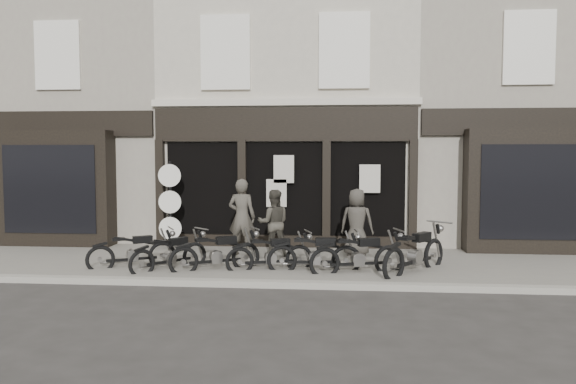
# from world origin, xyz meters

# --- Properties ---
(ground_plane) EXTENTS (90.00, 90.00, 0.00)m
(ground_plane) POSITION_xyz_m (0.00, 0.00, 0.00)
(ground_plane) COLOR #2D2B28
(ground_plane) RESTS_ON ground
(pavement) EXTENTS (30.00, 4.20, 0.12)m
(pavement) POSITION_xyz_m (0.00, 0.90, 0.06)
(pavement) COLOR slate
(pavement) RESTS_ON ground_plane
(kerb) EXTENTS (30.00, 0.25, 0.13)m
(kerb) POSITION_xyz_m (0.00, -1.25, 0.07)
(kerb) COLOR gray
(kerb) RESTS_ON ground_plane
(central_building) EXTENTS (7.30, 6.22, 8.34)m
(central_building) POSITION_xyz_m (0.00, 5.95, 4.08)
(central_building) COLOR beige
(central_building) RESTS_ON ground
(neighbour_left) EXTENTS (5.60, 6.73, 8.34)m
(neighbour_left) POSITION_xyz_m (-6.35, 5.90, 4.04)
(neighbour_left) COLOR gray
(neighbour_left) RESTS_ON ground
(neighbour_right) EXTENTS (5.60, 6.73, 8.34)m
(neighbour_right) POSITION_xyz_m (6.35, 5.90, 4.04)
(neighbour_right) COLOR gray
(neighbour_right) RESTS_ON ground
(motorcycle_0) EXTENTS (1.83, 1.19, 0.96)m
(motorcycle_0) POSITION_xyz_m (-3.17, -0.00, 0.38)
(motorcycle_0) COLOR black
(motorcycle_0) RESTS_ON ground
(motorcycle_1) EXTENTS (1.47, 1.63, 0.95)m
(motorcycle_1) POSITION_xyz_m (-2.26, -0.16, 0.38)
(motorcycle_1) COLOR black
(motorcycle_1) RESTS_ON ground
(motorcycle_2) EXTENTS (1.91, 1.24, 1.00)m
(motorcycle_2) POSITION_xyz_m (-1.21, -0.13, 0.40)
(motorcycle_2) COLOR black
(motorcycle_2) RESTS_ON ground
(motorcycle_3) EXTENTS (1.90, 0.90, 0.95)m
(motorcycle_3) POSITION_xyz_m (-0.01, -0.01, 0.38)
(motorcycle_3) COLOR black
(motorcycle_3) RESTS_ON ground
(motorcycle_4) EXTENTS (2.08, 0.57, 1.00)m
(motorcycle_4) POSITION_xyz_m (0.98, -0.04, 0.40)
(motorcycle_4) COLOR black
(motorcycle_4) RESTS_ON ground
(motorcycle_5) EXTENTS (2.07, 0.93, 1.02)m
(motorcycle_5) POSITION_xyz_m (1.91, -0.18, 0.41)
(motorcycle_5) COLOR black
(motorcycle_5) RESTS_ON ground
(motorcycle_6) EXTENTS (1.71, 1.99, 1.13)m
(motorcycle_6) POSITION_xyz_m (3.14, 0.01, 0.45)
(motorcycle_6) COLOR black
(motorcycle_6) RESTS_ON ground
(man_left) EXTENTS (0.76, 0.56, 1.92)m
(man_left) POSITION_xyz_m (-0.94, 1.59, 1.08)
(man_left) COLOR #454139
(man_left) RESTS_ON pavement
(man_centre) EXTENTS (0.89, 0.74, 1.66)m
(man_centre) POSITION_xyz_m (-0.13, 1.53, 0.95)
(man_centre) COLOR #3D3931
(man_centre) RESTS_ON pavement
(man_right) EXTENTS (0.90, 0.67, 1.68)m
(man_right) POSITION_xyz_m (1.93, 1.72, 0.96)
(man_right) COLOR #3B3731
(man_right) RESTS_ON pavement
(advert_sign_post) EXTENTS (0.60, 0.39, 2.47)m
(advert_sign_post) POSITION_xyz_m (-2.95, 2.17, 1.20)
(advert_sign_post) COLOR black
(advert_sign_post) RESTS_ON ground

